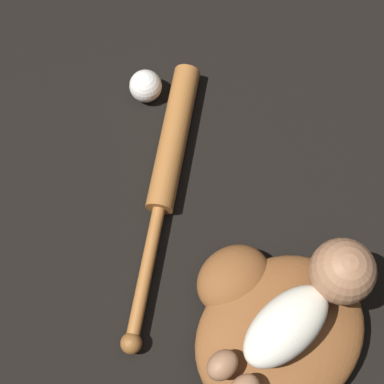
{
  "coord_description": "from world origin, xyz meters",
  "views": [
    {
      "loc": [
        -0.26,
        -0.15,
        1.23
      ],
      "look_at": [
        -0.09,
        0.28,
        0.07
      ],
      "focal_mm": 60.0,
      "sensor_mm": 36.0,
      "label": 1
    }
  ],
  "objects_px": {
    "baseball_bat": "(168,164)",
    "baseball": "(146,86)",
    "baby_figure": "(310,303)",
    "baseball_glove": "(272,325)"
  },
  "relations": [
    {
      "from": "baseball_bat",
      "to": "baseball",
      "type": "height_order",
      "value": "baseball"
    },
    {
      "from": "baseball_bat",
      "to": "baby_figure",
      "type": "bearing_deg",
      "value": -72.76
    },
    {
      "from": "baby_figure",
      "to": "baseball_bat",
      "type": "distance_m",
      "value": 0.42
    },
    {
      "from": "baseball_glove",
      "to": "baseball",
      "type": "relative_size",
      "value": 5.65
    },
    {
      "from": "baseball_glove",
      "to": "baby_figure",
      "type": "relative_size",
      "value": 1.15
    },
    {
      "from": "baseball_glove",
      "to": "baseball",
      "type": "bearing_deg",
      "value": 93.97
    },
    {
      "from": "baseball_glove",
      "to": "baseball_bat",
      "type": "distance_m",
      "value": 0.39
    },
    {
      "from": "baby_figure",
      "to": "baseball",
      "type": "bearing_deg",
      "value": 99.85
    },
    {
      "from": "baby_figure",
      "to": "baseball",
      "type": "xyz_separation_m",
      "value": [
        -0.1,
        0.57,
        -0.1
      ]
    },
    {
      "from": "baby_figure",
      "to": "baseball_glove",
      "type": "bearing_deg",
      "value": 178.71
    }
  ]
}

